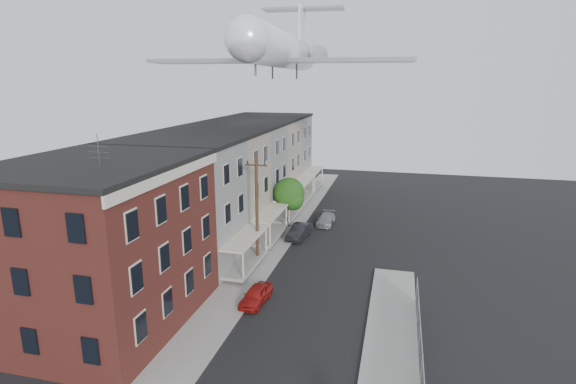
# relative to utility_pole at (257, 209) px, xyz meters

# --- Properties ---
(sidewalk_left) EXTENTS (3.00, 62.00, 0.12)m
(sidewalk_left) POSITION_rel_utility_pole_xyz_m (0.10, 6.00, -4.61)
(sidewalk_left) COLOR gray
(sidewalk_left) RESTS_ON ground
(sidewalk_right) EXTENTS (3.00, 26.00, 0.12)m
(sidewalk_right) POSITION_rel_utility_pole_xyz_m (11.10, -12.00, -4.61)
(sidewalk_right) COLOR gray
(sidewalk_right) RESTS_ON ground
(curb_left) EXTENTS (0.15, 62.00, 0.14)m
(curb_left) POSITION_rel_utility_pole_xyz_m (1.55, 6.00, -4.60)
(curb_left) COLOR gray
(curb_left) RESTS_ON ground
(curb_right) EXTENTS (0.15, 26.00, 0.14)m
(curb_right) POSITION_rel_utility_pole_xyz_m (9.65, -12.00, -4.60)
(curb_right) COLOR gray
(curb_right) RESTS_ON ground
(corner_building) EXTENTS (10.31, 12.30, 12.15)m
(corner_building) POSITION_rel_utility_pole_xyz_m (-6.40, -11.00, 0.49)
(corner_building) COLOR #361411
(corner_building) RESTS_ON ground
(row_house_a) EXTENTS (11.98, 7.00, 10.30)m
(row_house_a) POSITION_rel_utility_pole_xyz_m (-6.36, -1.50, 0.45)
(row_house_a) COLOR slate
(row_house_a) RESTS_ON ground
(row_house_b) EXTENTS (11.98, 7.00, 10.30)m
(row_house_b) POSITION_rel_utility_pole_xyz_m (-6.36, 5.50, 0.45)
(row_house_b) COLOR gray
(row_house_b) RESTS_ON ground
(row_house_c) EXTENTS (11.98, 7.00, 10.30)m
(row_house_c) POSITION_rel_utility_pole_xyz_m (-6.36, 12.50, 0.45)
(row_house_c) COLOR slate
(row_house_c) RESTS_ON ground
(row_house_d) EXTENTS (11.98, 7.00, 10.30)m
(row_house_d) POSITION_rel_utility_pole_xyz_m (-6.36, 19.50, 0.45)
(row_house_d) COLOR gray
(row_house_d) RESTS_ON ground
(row_house_e) EXTENTS (11.98, 7.00, 10.30)m
(row_house_e) POSITION_rel_utility_pole_xyz_m (-6.36, 26.50, 0.45)
(row_house_e) COLOR slate
(row_house_e) RESTS_ON ground
(chainlink_fence) EXTENTS (0.06, 18.06, 1.90)m
(chainlink_fence) POSITION_rel_utility_pole_xyz_m (12.60, -13.00, -3.68)
(chainlink_fence) COLOR gray
(chainlink_fence) RESTS_ON ground
(utility_pole) EXTENTS (1.80, 0.26, 9.00)m
(utility_pole) POSITION_rel_utility_pole_xyz_m (0.00, 0.00, 0.00)
(utility_pole) COLOR black
(utility_pole) RESTS_ON ground
(street_tree) EXTENTS (3.22, 3.20, 5.20)m
(street_tree) POSITION_rel_utility_pole_xyz_m (0.33, 9.92, -1.22)
(street_tree) COLOR black
(street_tree) RESTS_ON ground
(car_near) EXTENTS (1.74, 3.60, 1.19)m
(car_near) POSITION_rel_utility_pole_xyz_m (2.00, -6.60, -4.08)
(car_near) COLOR #9F1714
(car_near) RESTS_ON ground
(car_mid) EXTENTS (1.94, 4.20, 1.33)m
(car_mid) POSITION_rel_utility_pole_xyz_m (2.00, 6.86, -4.01)
(car_mid) COLOR black
(car_mid) RESTS_ON ground
(car_far) EXTENTS (1.69, 3.90, 1.12)m
(car_far) POSITION_rel_utility_pole_xyz_m (3.80, 11.69, -4.12)
(car_far) COLOR gray
(car_far) RESTS_ON ground
(airplane) EXTENTS (23.61, 26.95, 7.80)m
(airplane) POSITION_rel_utility_pole_xyz_m (-0.06, 8.96, 12.84)
(airplane) COLOR white
(airplane) RESTS_ON ground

